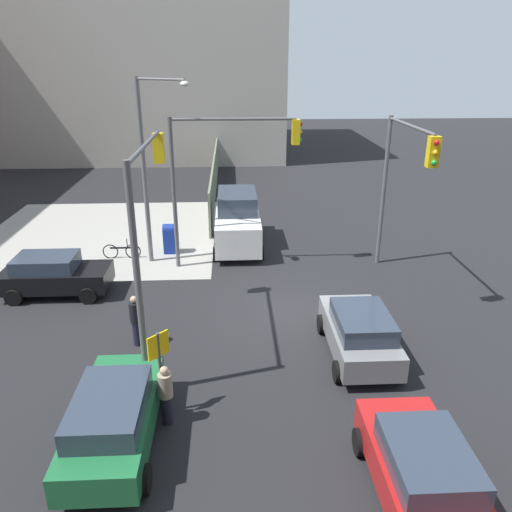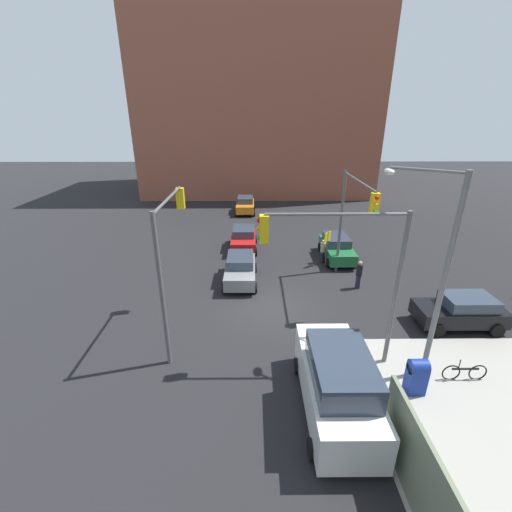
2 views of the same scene
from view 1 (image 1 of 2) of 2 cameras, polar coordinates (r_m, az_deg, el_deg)
The scene contains 19 objects.
ground_plane at distance 18.51m, azimuth 3.89°, elevation -6.34°, with size 120.00×120.00×0.00m, color black.
sidewalk_corner at distance 27.55m, azimuth -17.32°, elevation 2.37°, with size 12.00×12.00×0.01m, color #9E9B93.
construction_fence at distance 36.63m, azimuth -4.66°, elevation 9.93°, with size 23.28×0.12×2.40m, color slate.
building_loft_east at distance 52.70m, azimuth -11.71°, elevation 21.87°, with size 20.00×24.00×18.22m.
traffic_signal_nw_corner at distance 14.70m, azimuth -12.36°, elevation 5.22°, with size 5.79×0.36×6.50m.
traffic_signal_se_corner at distance 20.30m, azimuth 16.27°, elevation 9.28°, with size 5.10×0.36×6.50m.
traffic_signal_ne_corner at distance 21.09m, azimuth -3.85°, elevation 10.60°, with size 0.36×5.47×6.50m.
street_lamp_corner at distance 21.84m, azimuth -12.06°, elevation 10.76°, with size 1.67×2.31×8.00m.
warning_sign_two_way at distance 13.05m, azimuth -10.98°, elevation -11.52°, with size 0.48×0.48×2.40m.
mailbox_blue at distance 23.94m, azimuth -9.76°, elevation 2.10°, with size 0.56×0.64×1.43m.
hatchback_green at distance 12.79m, azimuth -15.93°, elevation -17.24°, with size 4.40×2.02×1.62m.
coupe_red at distance 11.66m, azimuth 18.36°, elevation -22.12°, with size 3.88×2.02×1.62m.
sedan_gray at distance 15.86m, azimuth 11.73°, elevation -8.49°, with size 4.04×2.02×1.62m.
hatchback_black at distance 20.95m, azimuth -22.06°, elevation -1.96°, with size 2.02×4.06×1.62m.
van_white_delivery at distance 24.44m, azimuth -2.13°, elevation 4.10°, with size 5.40×2.32×2.62m.
pedestrian_crossing at distance 13.14m, azimuth -10.25°, elevation -15.28°, with size 0.36×0.36×1.68m.
pedestrian_waiting at distance 16.50m, azimuth -13.58°, elevation -7.10°, with size 0.36×0.36×1.75m.
bicycle_leaning_on_fence at distance 23.90m, azimuth -15.09°, elevation 0.54°, with size 0.05×1.75×0.97m.
bicycle_at_crosswalk at distance 13.19m, azimuth -20.72°, elevation -19.34°, with size 1.75×0.05×0.97m.
Camera 1 is at (-16.19, 2.06, 8.74)m, focal length 35.00 mm.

